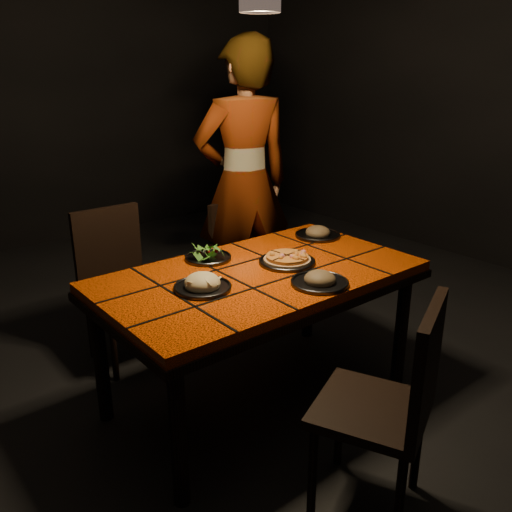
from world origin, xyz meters
TOP-DOWN VIEW (x-y plane):
  - room_shell at (0.00, 0.00)m, footprint 6.04×7.04m
  - dining_table at (0.00, 0.00)m, footprint 1.62×0.92m
  - chair_near at (-0.09, -0.92)m, footprint 0.56×0.56m
  - chair_far_left at (-0.35, 0.92)m, footprint 0.42×0.42m
  - chair_far_right at (0.56, 0.90)m, footprint 0.46×0.46m
  - diner at (0.62, 0.93)m, footprint 0.79×0.62m
  - plate_pizza at (0.19, 0.00)m, footprint 0.30×0.30m
  - plate_pasta at (-0.35, -0.01)m, footprint 0.27×0.27m
  - plate_salad at (-0.10, 0.31)m, footprint 0.25×0.25m
  - plate_mushroom_a at (0.11, -0.31)m, footprint 0.28×0.28m
  - plate_mushroom_b at (0.64, 0.23)m, footprint 0.27×0.27m

SIDE VIEW (x-z plane):
  - chair_far_right at x=0.56m, z-range 0.06..0.91m
  - chair_far_left at x=-0.35m, z-range 0.07..1.00m
  - chair_near at x=-0.09m, z-range 0.07..1.00m
  - dining_table at x=0.00m, z-range 0.30..1.05m
  - plate_pizza at x=0.19m, z-range 0.75..0.79m
  - plate_pasta at x=-0.35m, z-range 0.73..0.82m
  - plate_mushroom_b at x=0.64m, z-range 0.73..0.82m
  - plate_mushroom_a at x=0.11m, z-range 0.73..0.82m
  - plate_salad at x=-0.10m, z-range 0.74..0.81m
  - diner at x=0.62m, z-range 0.00..1.92m
  - room_shell at x=0.00m, z-range -0.04..3.04m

